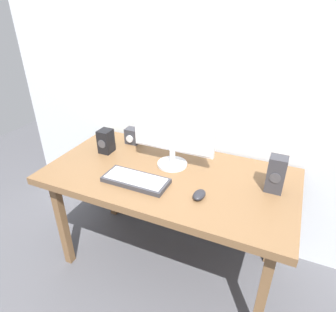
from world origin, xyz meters
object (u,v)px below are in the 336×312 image
speaker_right (276,174)px  coffee_mug (106,135)px  desk (169,183)px  keyboard_primary (136,180)px  mouse (199,195)px  speaker_left (106,141)px  audio_controller (132,136)px  monitor (173,127)px

speaker_right → coffee_mug: size_ratio=2.39×
desk → keyboard_primary: 0.23m
mouse → speaker_right: bearing=37.3°
desk → speaker_right: speaker_right is taller
speaker_left → desk: bearing=-9.2°
keyboard_primary → audio_controller: audio_controller is taller
audio_controller → desk: bearing=-33.7°
monitor → speaker_right: size_ratio=2.50×
monitor → speaker_left: 0.52m
speaker_right → audio_controller: (-1.02, 0.20, -0.05)m
monitor → keyboard_primary: size_ratio=1.36×
monitor → speaker_left: bearing=-176.9°
monitor → audio_controller: (-0.39, 0.17, -0.20)m
desk → monitor: size_ratio=2.89×
speaker_right → audio_controller: bearing=168.9°
keyboard_primary → speaker_right: speaker_right is taller
desk → mouse: 0.30m
desk → speaker_right: bearing=7.3°
speaker_right → speaker_left: speaker_right is taller
mouse → speaker_left: speaker_left is taller
keyboard_primary → coffee_mug: size_ratio=4.40×
audio_controller → coffee_mug: 0.21m
monitor → speaker_left: monitor is taller
coffee_mug → speaker_right: bearing=-7.3°
speaker_left → mouse: bearing=-17.5°
keyboard_primary → coffee_mug: 0.63m
monitor → coffee_mug: (-0.60, 0.13, -0.22)m
mouse → speaker_right: 0.43m
speaker_left → coffee_mug: (-0.11, 0.15, -0.04)m
mouse → audio_controller: bearing=150.8°
speaker_right → speaker_left: (-1.11, 0.01, -0.02)m
desk → monitor: monitor is taller
mouse → speaker_left: (-0.76, 0.24, 0.06)m
keyboard_primary → audio_controller: 0.52m
monitor → speaker_left: (-0.49, -0.03, -0.18)m
monitor → audio_controller: bearing=156.9°
monitor → speaker_right: (0.62, -0.03, -0.16)m
keyboard_primary → coffee_mug: (-0.48, 0.40, 0.03)m
mouse → speaker_right: size_ratio=0.47×
desk → coffee_mug: bearing=159.4°
desk → keyboard_primary: keyboard_primary is taller
desk → mouse: size_ratio=15.28×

